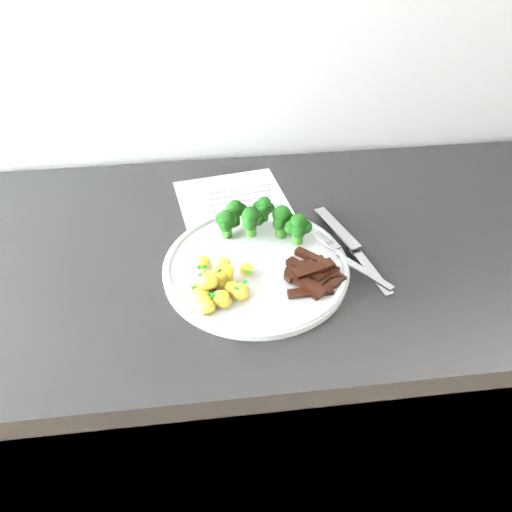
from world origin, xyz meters
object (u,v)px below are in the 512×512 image
Objects in this scene: counter at (297,396)px; fork at (353,262)px; recipe_paper at (239,215)px; knife at (360,259)px; potatoes at (217,283)px; plate at (256,266)px; broccoli at (263,218)px; beef_strips at (312,274)px.

fork reaches higher than counter.
recipe_paper is 0.25m from knife.
plate is at bearing 38.81° from potatoes.
counter is at bearing -14.68° from broccoli.
beef_strips reaches higher than fork.
broccoli is 0.16m from potatoes.
fork is (0.22, 0.03, -0.01)m from potatoes.
broccoli is at bearing 73.88° from plate.
knife is (0.07, -0.06, 0.47)m from counter.
beef_strips is at bearing -63.82° from recipe_paper.
plate is 1.91× the size of fork.
knife is (0.19, -0.16, 0.01)m from recipe_paper.
broccoli reaches higher than fork.
recipe_paper is at bearing 75.82° from potatoes.
beef_strips is (0.08, -0.05, 0.01)m from plate.
broccoli reaches higher than plate.
fork is at bearing -8.19° from plate.
broccoli is at bearing 117.35° from beef_strips.
beef_strips is 0.08m from fork.
plate is at bearing 178.83° from knife.
broccoli is at bearing 55.58° from potatoes.
counter is 0.49m from beef_strips.
beef_strips is (0.06, -0.12, -0.03)m from broccoli.
knife is (0.18, -0.00, 0.00)m from plate.
beef_strips is 0.10m from knife.
counter is 15.14× the size of broccoli.
knife is at bearing 24.33° from beef_strips.
broccoli is (0.04, -0.08, 0.05)m from recipe_paper.
knife is at bearing 11.60° from potatoes.
knife is at bearing -39.67° from recipe_paper.
plate is 1.90× the size of broccoli.
potatoes is at bearing -176.91° from beef_strips.
recipe_paper is 0.22m from beef_strips.
plate reaches higher than counter.
potatoes is at bearing -141.19° from plate.
beef_strips reaches higher than recipe_paper.
fork is at bearing -55.18° from counter.
potatoes reaches higher than recipe_paper.
counter is 7.71× the size of recipe_paper.
broccoli reaches higher than recipe_paper.
broccoli reaches higher than knife.
broccoli is at bearing 165.32° from counter.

